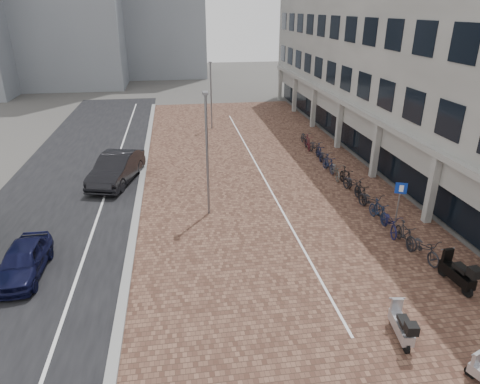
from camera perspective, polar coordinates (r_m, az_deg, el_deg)
name	(u,v)px	position (r m, az deg, el deg)	size (l,w,h in m)	color
ground	(264,288)	(16.15, 3.30, -12.74)	(140.00, 140.00, 0.00)	#474442
plaza_brick	(257,171)	(26.93, 2.28, 2.79)	(14.50, 42.00, 0.04)	brown
street_asphalt	(76,181)	(27.19, -21.14, 1.35)	(8.00, 50.00, 0.03)	black
curb	(142,177)	(26.56, -12.95, 2.02)	(0.35, 42.00, 0.14)	gray
lane_line	(110,179)	(26.80, -16.99, 1.66)	(0.12, 44.00, 0.00)	white
parking_line	(260,171)	(26.96, 2.70, 2.86)	(0.10, 30.00, 0.00)	white
office_building	(407,25)	(32.80, 21.53, 20.12)	(8.40, 40.00, 15.00)	#A4A49F
car_navy	(23,261)	(18.45, -27.10, -8.21)	(1.51, 3.76, 1.28)	black
car_dark	(116,168)	(26.01, -16.24, 3.05)	(1.81, 5.20, 1.71)	black
scooter_front	(401,324)	(14.61, 20.85, -16.25)	(0.51, 1.64, 1.13)	#A8A7AC
scooter_mid	(457,272)	(17.76, 27.14, -9.51)	(0.57, 1.84, 1.26)	black
parking_sign	(399,199)	(20.31, 20.57, -0.94)	(0.49, 0.24, 2.45)	slate
lamp_near	(207,157)	(20.32, -4.41, 4.72)	(0.12, 0.12, 6.02)	slate
lamp_far	(211,97)	(36.24, -3.90, 12.66)	(0.12, 0.12, 5.47)	gray
bike_row	(345,177)	(25.39, 13.85, 2.01)	(1.29, 18.14, 1.05)	#222228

